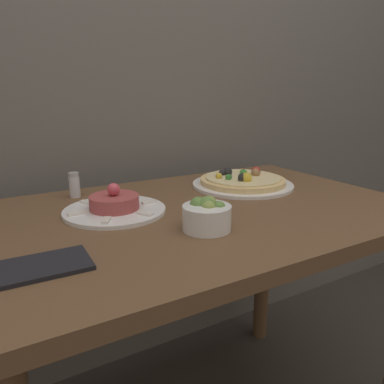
{
  "coord_description": "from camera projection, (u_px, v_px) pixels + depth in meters",
  "views": [
    {
      "loc": [
        -0.49,
        -0.43,
        1.05
      ],
      "look_at": [
        -0.01,
        0.38,
        0.79
      ],
      "focal_mm": 35.0,
      "sensor_mm": 36.0,
      "label": 1
    }
  ],
  "objects": [
    {
      "name": "salt_shaker",
      "position": [
        74.0,
        185.0,
        1.07
      ],
      "size": [
        0.03,
        0.03,
        0.07
      ],
      "color": "silver",
      "rests_on": "dining_table"
    },
    {
      "name": "pizza_plate",
      "position": [
        243.0,
        181.0,
        1.19
      ],
      "size": [
        0.32,
        0.32,
        0.06
      ],
      "color": "white",
      "rests_on": "dining_table"
    },
    {
      "name": "small_bowl",
      "position": [
        207.0,
        214.0,
        0.82
      ],
      "size": [
        0.11,
        0.11,
        0.07
      ],
      "color": "white",
      "rests_on": "dining_table"
    },
    {
      "name": "tartare_plate",
      "position": [
        115.0,
        206.0,
        0.94
      ],
      "size": [
        0.25,
        0.25,
        0.08
      ],
      "color": "white",
      "rests_on": "dining_table"
    },
    {
      "name": "dining_table",
      "position": [
        200.0,
        250.0,
        1.01
      ],
      "size": [
        1.11,
        0.72,
        0.75
      ],
      "color": "brown",
      "rests_on": "ground_plane"
    },
    {
      "name": "napkin",
      "position": [
        39.0,
        267.0,
        0.64
      ],
      "size": [
        0.17,
        0.11,
        0.01
      ],
      "color": "black",
      "rests_on": "dining_table"
    },
    {
      "name": "back_wall",
      "position": [
        125.0,
        11.0,
        1.23
      ],
      "size": [
        8.0,
        0.05,
        2.6
      ],
      "color": "slate",
      "rests_on": "ground_plane"
    }
  ]
}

